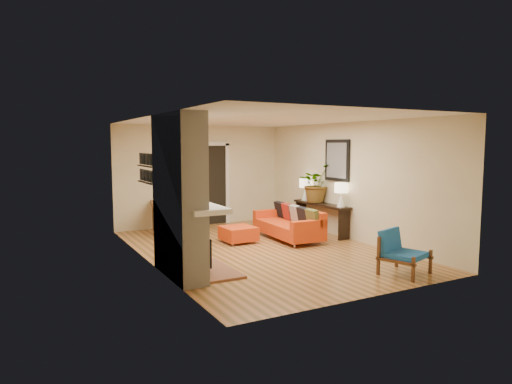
% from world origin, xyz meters
% --- Properties ---
extents(room_shell, '(6.50, 6.50, 6.50)m').
position_xyz_m(room_shell, '(0.60, 2.63, 1.24)').
color(room_shell, '#C37E4B').
rests_on(room_shell, ground).
extents(fireplace, '(1.09, 1.68, 2.60)m').
position_xyz_m(fireplace, '(-2.00, -1.00, 1.24)').
color(fireplace, white).
rests_on(fireplace, ground).
extents(sofa, '(0.91, 1.95, 0.76)m').
position_xyz_m(sofa, '(1.11, 0.63, 0.33)').
color(sofa, silver).
rests_on(sofa, ground).
extents(ottoman, '(0.69, 0.69, 0.34)m').
position_xyz_m(ottoman, '(-0.10, 0.83, 0.20)').
color(ottoman, silver).
rests_on(ottoman, ground).
extents(blue_chair, '(0.86, 0.85, 0.72)m').
position_xyz_m(blue_chair, '(1.19, -2.56, 0.39)').
color(blue_chair, brown).
rests_on(blue_chair, ground).
extents(dining_table, '(0.95, 1.72, 0.91)m').
position_xyz_m(dining_table, '(-1.07, 2.63, 0.59)').
color(dining_table, brown).
rests_on(dining_table, ground).
extents(console_table, '(0.34, 1.85, 0.72)m').
position_xyz_m(console_table, '(2.07, 0.78, 0.58)').
color(console_table, black).
rests_on(console_table, ground).
extents(lamp_near, '(0.30, 0.30, 0.54)m').
position_xyz_m(lamp_near, '(2.07, 0.05, 1.06)').
color(lamp_near, white).
rests_on(lamp_near, console_table).
extents(lamp_far, '(0.30, 0.30, 0.54)m').
position_xyz_m(lamp_far, '(2.07, 1.45, 1.06)').
color(lamp_far, white).
rests_on(lamp_far, console_table).
extents(houseplant, '(1.04, 0.98, 0.92)m').
position_xyz_m(houseplant, '(2.06, 1.00, 1.19)').
color(houseplant, '#1E5919').
rests_on(houseplant, console_table).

